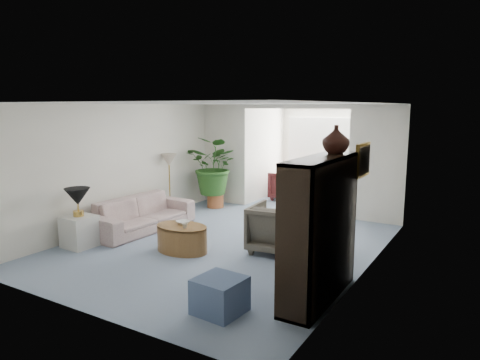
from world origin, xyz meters
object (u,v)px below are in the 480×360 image
Objects in this scene: sunroom_chair_maroon at (287,185)px; ottoman at (220,295)px; floor_lamp at (169,160)px; side_table_dark at (323,237)px; coffee_bowl at (183,222)px; cabinet_urn at (336,139)px; end_table at (80,231)px; wingback_chair at (278,228)px; sunroom_chair_blue at (342,193)px; sunroom_table at (324,188)px; coffee_cup at (185,226)px; coffee_table at (182,238)px; entertainment_cabinet at (320,229)px; table_lamp at (77,197)px; framed_picture at (364,160)px; sofa at (142,214)px; plant_pot at (215,201)px.

ottoman is at bearing 11.59° from sunroom_chair_maroon.
floor_lamp is 0.64× the size of side_table_dark.
coffee_bowl is 3.13m from cabinet_urn.
coffee_bowl is at bearing 26.86° from end_table.
wingback_chair is 1.29× the size of sunroom_chair_blue.
sunroom_table is (2.41, 3.56, -0.98)m from floor_lamp.
end_table reaches higher than coffee_cup.
coffee_table is 1.68× the size of side_table_dark.
coffee_cup reaches higher than coffee_table.
coffee_cup is at bearing 169.74° from entertainment_cabinet.
ottoman is (3.70, -3.51, -1.03)m from floor_lamp.
table_lamp is at bearing 20.71° from wingback_chair.
end_table is 1.85m from coffee_table.
side_table_dark is (1.96, 1.23, -0.21)m from coffee_cup.
coffee_bowl is (1.65, 0.83, 0.20)m from end_table.
sunroom_chair_blue is at bearing -45.00° from sunroom_table.
sunroom_table reaches higher than coffee_bowl.
framed_picture reaches higher than sunroom_chair_maroon.
framed_picture reaches higher than sunroom_table.
end_table is 1.86m from coffee_bowl.
sofa reaches higher than coffee_cup.
sunroom_chair_blue is (3.16, 2.81, -0.93)m from floor_lamp.
end_table is 3.78m from plant_pot.
wingback_chair is at bearing -79.14° from sunroom_table.
coffee_cup is 2.33m from side_table_dark.
framed_picture is at bearing 61.94° from ottoman.
table_lamp is at bearing 0.00° from end_table.
sunroom_chair_maroon is (-2.90, 4.83, -1.63)m from cabinet_urn.
coffee_bowl is 0.56× the size of plant_pot.
plant_pot is (0.33, 3.77, -0.74)m from table_lamp.
sofa is 10.20× the size of coffee_bowl.
floor_lamp is at bearing 94.39° from table_lamp.
end_table is at bearing -156.61° from coffee_table.
coffee_bowl is (-0.05, 0.10, 0.25)m from coffee_table.
table_lamp is at bearing -164.91° from framed_picture.
cabinet_urn is (2.52, 0.04, 1.53)m from coffee_cup.
end_table is at bearing 166.90° from ottoman.
sofa is 1.37m from end_table.
entertainment_cabinet reaches higher than coffee_table.
cabinet_urn is at bearing -112.35° from framed_picture.
side_table_dark is 2.17m from cabinet_urn.
plant_pot is at bearing 114.25° from coffee_table.
table_lamp is 4.36m from entertainment_cabinet.
sofa reaches higher than ottoman.
coffee_table is 1.36× the size of sunroom_chair_blue.
coffee_bowl reaches higher than coffee_table.
cabinet_urn is at bearing 8.84° from table_lamp.
sunroom_chair_maroon is at bearing 126.27° from framed_picture.
sunroom_chair_blue is (2.96, 5.51, 0.04)m from end_table.
sofa is 6.31× the size of floor_lamp.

